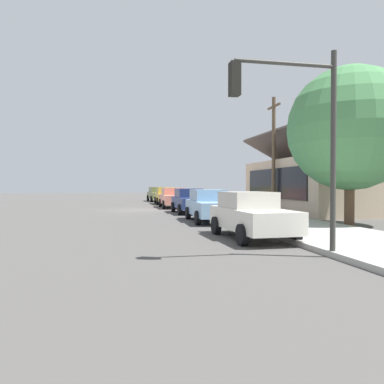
# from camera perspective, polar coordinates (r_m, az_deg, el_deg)

# --- Properties ---
(ground_plane) EXTENTS (120.00, 120.00, 0.00)m
(ground_plane) POSITION_cam_1_polar(r_m,az_deg,el_deg) (27.58, -7.68, -2.73)
(ground_plane) COLOR #4C4947
(sidewalk_curb) EXTENTS (60.00, 4.20, 0.16)m
(sidewalk_curb) POSITION_cam_1_polar(r_m,az_deg,el_deg) (28.49, 3.64, -2.44)
(sidewalk_curb) COLOR #A3A099
(sidewalk_curb) RESTS_ON ground
(car_olive) EXTENTS (4.93, 2.19, 1.59)m
(car_olive) POSITION_cam_1_polar(r_m,az_deg,el_deg) (41.82, -5.25, -0.31)
(car_olive) COLOR olive
(car_olive) RESTS_ON ground
(car_mustard) EXTENTS (4.75, 2.19, 1.59)m
(car_mustard) POSITION_cam_1_polar(r_m,az_deg,el_deg) (35.70, -3.94, -0.54)
(car_mustard) COLOR gold
(car_mustard) RESTS_ON ground
(car_coral) EXTENTS (4.85, 2.17, 1.59)m
(car_coral) POSITION_cam_1_polar(r_m,az_deg,el_deg) (30.13, -2.83, -0.84)
(car_coral) COLOR #EA8C75
(car_coral) RESTS_ON ground
(car_navy) EXTENTS (4.40, 2.02, 1.59)m
(car_navy) POSITION_cam_1_polar(r_m,az_deg,el_deg) (24.40, -0.36, -1.30)
(car_navy) COLOR navy
(car_navy) RESTS_ON ground
(car_skyblue) EXTENTS (4.84, 2.10, 1.59)m
(car_skyblue) POSITION_cam_1_polar(r_m,az_deg,el_deg) (18.78, 2.64, -2.02)
(car_skyblue) COLOR #8CB7E0
(car_skyblue) RESTS_ON ground
(car_ivory) EXTENTS (4.37, 2.07, 1.59)m
(car_ivory) POSITION_cam_1_polar(r_m,az_deg,el_deg) (13.03, 8.93, -3.41)
(car_ivory) COLOR silver
(car_ivory) RESTS_ON ground
(storefront_building) EXTENTS (11.76, 7.32, 5.50)m
(storefront_building) POSITION_cam_1_polar(r_m,az_deg,el_deg) (27.03, 19.20, 1.17)
(storefront_building) COLOR #CCB293
(storefront_building) RESTS_ON ground
(shade_tree) EXTENTS (5.59, 5.59, 7.17)m
(shade_tree) POSITION_cam_1_polar(r_m,az_deg,el_deg) (18.57, 22.90, 8.85)
(shade_tree) COLOR brown
(shade_tree) RESTS_ON ground
(traffic_light_main) EXTENTS (0.37, 2.79, 5.20)m
(traffic_light_main) POSITION_cam_1_polar(r_m,az_deg,el_deg) (9.73, 15.31, 10.86)
(traffic_light_main) COLOR #383833
(traffic_light_main) RESTS_ON ground
(utility_pole_wooden) EXTENTS (1.80, 0.24, 7.50)m
(utility_pole_wooden) POSITION_cam_1_polar(r_m,az_deg,el_deg) (24.91, 12.32, 5.89)
(utility_pole_wooden) COLOR brown
(utility_pole_wooden) RESTS_ON ground
(fire_hydrant_red) EXTENTS (0.22, 0.22, 0.71)m
(fire_hydrant_red) POSITION_cam_1_polar(r_m,az_deg,el_deg) (28.91, 0.55, -1.56)
(fire_hydrant_red) COLOR red
(fire_hydrant_red) RESTS_ON sidewalk_curb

